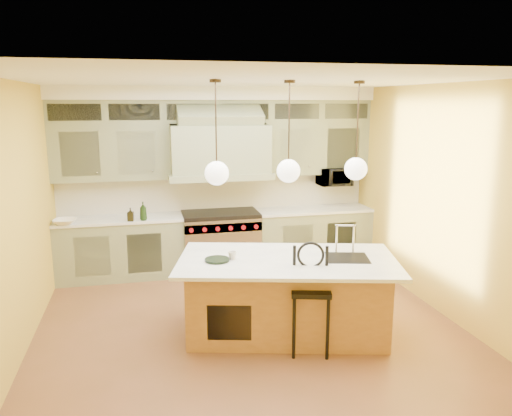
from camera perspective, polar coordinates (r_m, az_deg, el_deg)
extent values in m
plane|color=brown|center=(6.23, -0.82, -13.34)|extent=(5.00, 5.00, 0.00)
plane|color=white|center=(5.63, -0.91, 14.39)|extent=(5.00, 5.00, 0.00)
plane|color=gold|center=(8.18, -4.54, 3.41)|extent=(5.00, 0.00, 5.00)
plane|color=gold|center=(3.45, 7.98, -8.74)|extent=(5.00, 0.00, 5.00)
plane|color=gold|center=(5.79, -25.84, -1.33)|extent=(0.00, 5.00, 5.00)
plane|color=gold|center=(6.73, 20.44, 0.83)|extent=(0.00, 5.00, 5.00)
cube|color=gray|center=(8.00, -15.15, -4.51)|extent=(1.90, 0.65, 0.90)
cube|color=gray|center=(8.44, 6.38, -3.29)|extent=(1.90, 0.65, 0.90)
cube|color=white|center=(7.88, -15.33, -1.23)|extent=(1.90, 0.68, 0.04)
cube|color=white|center=(8.33, 6.46, -0.17)|extent=(1.90, 0.68, 0.04)
cube|color=beige|center=(8.20, -4.49, 1.80)|extent=(5.00, 0.04, 0.56)
cube|color=gray|center=(7.88, -16.24, 6.13)|extent=(1.75, 0.35, 0.85)
cube|color=gray|center=(8.35, 6.77, 6.82)|extent=(1.75, 0.35, 0.85)
cube|color=gray|center=(7.78, -4.22, 6.69)|extent=(1.50, 0.70, 0.75)
cube|color=gray|center=(7.82, -4.17, 3.77)|extent=(1.60, 0.76, 0.10)
cube|color=#333833|center=(7.92, -4.48, 10.94)|extent=(5.00, 0.35, 0.35)
cube|color=white|center=(7.90, -4.49, 12.94)|extent=(5.00, 0.47, 0.20)
cube|color=silver|center=(8.06, -4.05, -4.00)|extent=(1.20, 0.70, 0.90)
cube|color=black|center=(7.94, -4.10, -0.67)|extent=(1.20, 0.70, 0.06)
cube|color=silver|center=(7.66, -3.72, -2.27)|extent=(1.20, 0.06, 0.14)
cube|color=olive|center=(5.92, 3.53, -10.10)|extent=(2.41, 1.57, 0.88)
cube|color=white|center=(5.72, 3.61, -6.01)|extent=(2.71, 1.88, 0.04)
cube|color=black|center=(5.83, 10.38, -5.83)|extent=(0.56, 0.53, 0.05)
cylinder|color=black|center=(5.40, 4.37, -13.54)|extent=(0.04, 0.04, 0.68)
cylinder|color=black|center=(5.42, 8.20, -13.53)|extent=(0.04, 0.04, 0.68)
cylinder|color=black|center=(5.72, 4.30, -12.02)|extent=(0.04, 0.04, 0.68)
cylinder|color=black|center=(5.73, 7.90, -12.02)|extent=(0.04, 0.04, 0.68)
cube|color=black|center=(5.42, 6.28, -9.28)|extent=(0.51, 0.51, 0.05)
torus|color=black|center=(5.48, 6.27, -5.37)|extent=(0.30, 0.11, 0.30)
imported|color=black|center=(8.45, 8.94, 3.58)|extent=(0.54, 0.37, 0.30)
imported|color=black|center=(7.60, -12.77, -0.35)|extent=(0.12, 0.12, 0.28)
imported|color=black|center=(7.61, -14.14, -0.72)|extent=(0.10, 0.10, 0.20)
imported|color=white|center=(7.70, -21.00, -1.46)|extent=(0.37, 0.37, 0.08)
imported|color=silver|center=(5.68, -2.72, -5.44)|extent=(0.11, 0.11, 0.09)
cylinder|color=#2D2319|center=(5.32, -4.68, 14.28)|extent=(0.12, 0.12, 0.03)
cylinder|color=#2D2319|center=(5.32, -4.60, 9.48)|extent=(0.02, 0.02, 0.93)
sphere|color=white|center=(5.36, -4.51, 3.98)|extent=(0.26, 0.26, 0.26)
cylinder|color=#2D2319|center=(5.49, 3.87, 14.22)|extent=(0.12, 0.12, 0.03)
cylinder|color=#2D2319|center=(5.49, 3.80, 9.57)|extent=(0.02, 0.02, 0.93)
sphere|color=white|center=(5.54, 3.73, 4.24)|extent=(0.26, 0.26, 0.26)
cylinder|color=#2D2319|center=(5.77, 11.73, 13.89)|extent=(0.12, 0.12, 0.03)
cylinder|color=#2D2319|center=(5.77, 11.54, 9.48)|extent=(0.02, 0.02, 0.93)
sphere|color=white|center=(5.82, 11.33, 4.41)|extent=(0.26, 0.26, 0.26)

